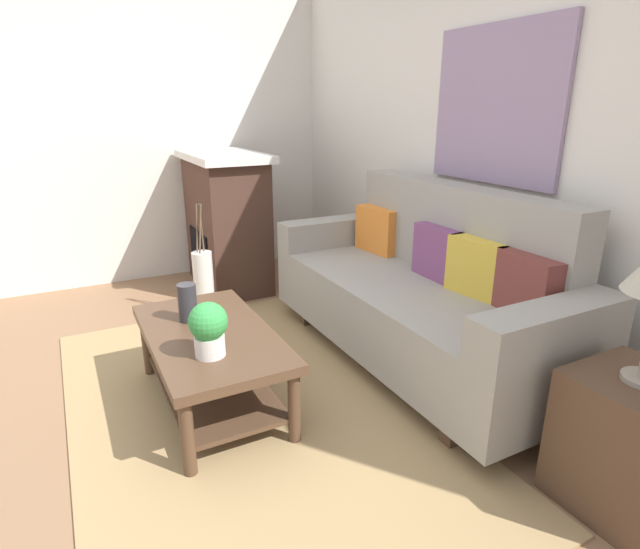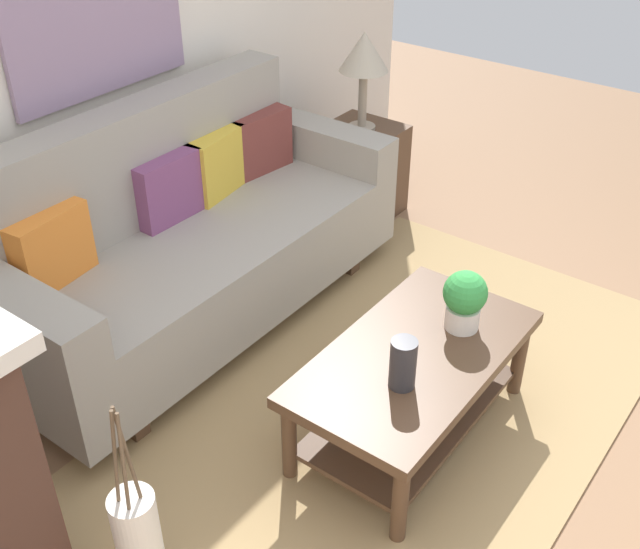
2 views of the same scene
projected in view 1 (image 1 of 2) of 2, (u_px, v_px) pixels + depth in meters
ground_plane at (150, 436)px, 2.46m from camera, size 8.96×8.96×0.00m
wall_back at (508, 138)px, 2.99m from camera, size 4.96×0.10×2.70m
wall_left at (149, 127)px, 4.41m from camera, size 0.10×5.14×2.70m
area_rug at (247, 408)px, 2.68m from camera, size 2.80×1.72×0.01m
couch at (419, 294)px, 3.10m from camera, size 2.15×0.84×1.08m
throw_pillow_orange at (377, 230)px, 3.63m from camera, size 0.37×0.16×0.32m
throw_pillow_plum at (438, 253)px, 3.07m from camera, size 0.36×0.13×0.32m
throw_pillow_mustard at (478, 268)px, 2.79m from camera, size 0.37×0.17×0.32m
throw_pillow_maroon at (527, 286)px, 2.51m from camera, size 0.37×0.16×0.32m
coffee_table at (211, 352)px, 2.63m from camera, size 1.10×0.60×0.43m
tabletop_vase at (188, 303)px, 2.70m from camera, size 0.10×0.10×0.21m
potted_plant_tabletop at (209, 328)px, 2.30m from camera, size 0.18×0.18×0.26m
side_table at (629, 444)px, 1.97m from camera, size 0.44×0.44×0.56m
fireplace at (227, 221)px, 4.35m from camera, size 1.02×0.58×1.16m
floor_vase at (204, 285)px, 3.78m from camera, size 0.15×0.15×0.51m
floor_vase_branch_a at (200, 229)px, 3.63m from camera, size 0.02×0.05×0.36m
floor_vase_branch_b at (202, 228)px, 3.66m from camera, size 0.04×0.03×0.36m
floor_vase_branch_c at (197, 228)px, 3.64m from camera, size 0.04×0.02×0.36m
framed_painting at (495, 105)px, 2.95m from camera, size 0.97×0.03×0.90m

